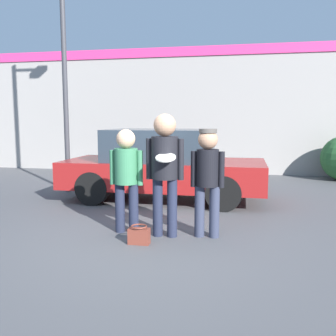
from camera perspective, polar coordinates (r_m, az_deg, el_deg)
ground_plane at (r=5.65m, az=-2.73°, el=-10.59°), size 56.00×56.00×0.00m
storefront_building at (r=12.33m, az=5.29°, el=8.81°), size 24.00×0.22×4.05m
person_left at (r=5.74m, az=-6.38°, el=-0.66°), size 0.52×0.35×1.60m
person_middle_with_frisbee at (r=5.49m, az=-0.49°, el=0.85°), size 0.57×0.62×1.83m
person_right at (r=5.51m, az=6.03°, el=-0.84°), size 0.49×0.32×1.61m
parked_car_near at (r=8.14m, az=-0.80°, el=0.50°), size 4.29×1.85×1.53m
street_lamp at (r=9.58m, az=-14.69°, el=20.40°), size 1.18×0.35×6.54m
handbag at (r=5.36m, az=-4.43°, el=-10.17°), size 0.30×0.23×0.27m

